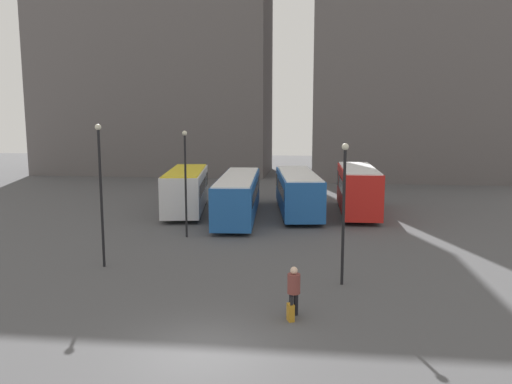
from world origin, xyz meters
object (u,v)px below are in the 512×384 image
object	(u,v)px
bus_1	(238,194)
bus_2	(298,191)
lamp_post_0	(185,176)
lamp_post_2	(101,185)
bus_3	(358,189)
suitcase	(291,312)
traveler	(294,287)
lamp_post_1	(344,203)
bus_0	(186,189)

from	to	relation	value
bus_1	bus_2	bearing A→B (deg)	-67.48
lamp_post_0	lamp_post_2	xyz separation A→B (m)	(-2.29, -6.19, 0.22)
bus_3	lamp_post_2	distance (m)	19.55
suitcase	lamp_post_0	world-z (taller)	lamp_post_0
traveler	bus_2	bearing A→B (deg)	-18.54
bus_3	traveler	size ratio (longest dim) A/B	5.35
bus_2	lamp_post_2	world-z (taller)	lamp_post_2
suitcase	lamp_post_1	xyz separation A→B (m)	(1.91, 4.00, 3.11)
bus_0	lamp_post_2	size ratio (longest dim) A/B	1.48
lamp_post_1	suitcase	bearing A→B (deg)	-115.49
lamp_post_1	bus_0	bearing A→B (deg)	124.67
bus_3	lamp_post_1	world-z (taller)	lamp_post_1
traveler	lamp_post_0	size ratio (longest dim) A/B	0.28
suitcase	lamp_post_2	xyz separation A→B (m)	(-8.90, 5.26, 3.49)
bus_2	lamp_post_1	xyz separation A→B (m)	(2.43, -15.72, 1.80)
bus_0	bus_1	distance (m)	4.41
bus_0	lamp_post_2	bearing A→B (deg)	170.11
bus_2	bus_3	distance (m)	4.31
bus_2	lamp_post_0	size ratio (longest dim) A/B	1.76
bus_3	traveler	bearing A→B (deg)	168.72
traveler	lamp_post_0	world-z (taller)	lamp_post_0
bus_2	bus_3	size ratio (longest dim) A/B	1.16
lamp_post_1	lamp_post_2	bearing A→B (deg)	173.37
bus_2	bus_0	bearing A→B (deg)	85.61
bus_1	lamp_post_0	world-z (taller)	lamp_post_0
bus_3	suitcase	distance (m)	20.42
bus_1	lamp_post_2	world-z (taller)	lamp_post_2
bus_0	traveler	world-z (taller)	bus_0
bus_0	lamp_post_2	xyz separation A→B (m)	(-0.25, -14.01, 2.11)
bus_0	bus_3	xyz separation A→B (m)	(12.42, 0.74, 0.13)
bus_0	traveler	bearing A→B (deg)	-163.92
bus_1	bus_3	world-z (taller)	bus_3
bus_1	lamp_post_1	distance (m)	15.24
traveler	lamp_post_0	distance (m)	13.07
bus_3	lamp_post_1	size ratio (longest dim) A/B	1.60
bus_1	bus_3	bearing A→B (deg)	-78.68
lamp_post_1	traveler	bearing A→B (deg)	-117.67
bus_2	suitcase	xyz separation A→B (m)	(0.53, -19.72, -1.31)
lamp_post_0	lamp_post_1	size ratio (longest dim) A/B	1.05
bus_1	lamp_post_2	xyz separation A→B (m)	(-4.36, -12.43, 2.20)
lamp_post_2	bus_2	bearing A→B (deg)	59.92
bus_2	lamp_post_1	size ratio (longest dim) A/B	1.86
traveler	lamp_post_1	xyz separation A→B (m)	(1.83, 3.49, 2.38)
traveler	suitcase	distance (m)	0.89
bus_1	traveler	size ratio (longest dim) A/B	7.03
lamp_post_2	lamp_post_1	bearing A→B (deg)	-6.63
traveler	lamp_post_2	xyz separation A→B (m)	(-8.98, 4.75, 2.76)
bus_0	bus_1	bearing A→B (deg)	-119.90
lamp_post_1	lamp_post_0	bearing A→B (deg)	138.86
bus_0	bus_3	bearing A→B (deg)	-95.45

